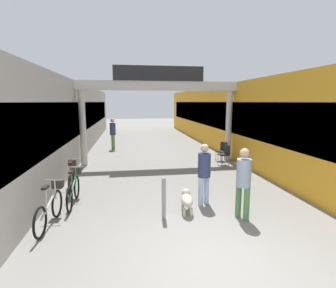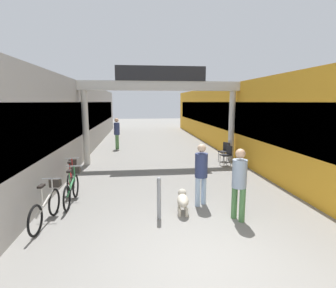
{
  "view_description": "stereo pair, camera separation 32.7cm",
  "coord_description": "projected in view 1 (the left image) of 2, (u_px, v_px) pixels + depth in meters",
  "views": [
    {
      "loc": [
        -1.41,
        -4.07,
        2.79
      ],
      "look_at": [
        0.0,
        5.03,
        1.3
      ],
      "focal_mm": 28.0,
      "sensor_mm": 36.0,
      "label": 1
    },
    {
      "loc": [
        -1.09,
        -4.11,
        2.79
      ],
      "look_at": [
        0.0,
        5.03,
        1.3
      ],
      "focal_mm": 28.0,
      "sensor_mm": 36.0,
      "label": 2
    }
  ],
  "objects": [
    {
      "name": "ground_plane",
      "position": [
        211.0,
        261.0,
        4.63
      ],
      "size": [
        80.0,
        80.0,
        0.0
      ],
      "primitive_type": "plane",
      "color": "gray"
    },
    {
      "name": "storefront_left",
      "position": [
        59.0,
        119.0,
        14.29
      ],
      "size": [
        3.0,
        26.0,
        3.7
      ],
      "color": "#9E9993",
      "rests_on": "ground_plane"
    },
    {
      "name": "storefront_right",
      "position": [
        236.0,
        117.0,
        15.84
      ],
      "size": [
        3.0,
        26.0,
        3.7
      ],
      "color": "gold",
      "rests_on": "ground_plane"
    },
    {
      "name": "arcade_sign_gateway",
      "position": [
        159.0,
        95.0,
        11.69
      ],
      "size": [
        7.4,
        0.47,
        4.33
      ],
      "color": "beige",
      "rests_on": "ground_plane"
    },
    {
      "name": "pedestrian_with_dog",
      "position": [
        204.0,
        170.0,
        7.05
      ],
      "size": [
        0.47,
        0.47,
        1.68
      ],
      "color": "#A5BFE0",
      "rests_on": "ground_plane"
    },
    {
      "name": "pedestrian_companion",
      "position": [
        244.0,
        179.0,
        6.16
      ],
      "size": [
        0.46,
        0.46,
        1.73
      ],
      "color": "#4C7F47",
      "rests_on": "ground_plane"
    },
    {
      "name": "pedestrian_carrying_crate",
      "position": [
        113.0,
        131.0,
        15.36
      ],
      "size": [
        0.41,
        0.41,
        1.85
      ],
      "color": "#4C7F47",
      "rests_on": "ground_plane"
    },
    {
      "name": "dog_on_leash",
      "position": [
        187.0,
        199.0,
        6.64
      ],
      "size": [
        0.36,
        0.75,
        0.54
      ],
      "color": "beige",
      "rests_on": "ground_plane"
    },
    {
      "name": "bicycle_silver_nearest",
      "position": [
        51.0,
        206.0,
        5.96
      ],
      "size": [
        0.46,
        1.69,
        0.98
      ],
      "color": "black",
      "rests_on": "ground_plane"
    },
    {
      "name": "bicycle_green_second",
      "position": [
        74.0,
        188.0,
        7.21
      ],
      "size": [
        0.46,
        1.69,
        0.98
      ],
      "color": "black",
      "rests_on": "ground_plane"
    },
    {
      "name": "bicycle_red_third",
      "position": [
        72.0,
        177.0,
        8.22
      ],
      "size": [
        0.46,
        1.68,
        0.98
      ],
      "color": "black",
      "rests_on": "ground_plane"
    },
    {
      "name": "bollard_post_metal",
      "position": [
        164.0,
        198.0,
        6.24
      ],
      "size": [
        0.1,
        0.1,
        1.03
      ],
      "color": "gray",
      "rests_on": "ground_plane"
    },
    {
      "name": "cafe_chair_black_nearer",
      "position": [
        225.0,
        153.0,
        11.6
      ],
      "size": [
        0.48,
        0.48,
        0.89
      ],
      "color": "gray",
      "rests_on": "ground_plane"
    },
    {
      "name": "cafe_chair_black_farther",
      "position": [
        222.0,
        150.0,
        12.45
      ],
      "size": [
        0.55,
        0.55,
        0.89
      ],
      "color": "gray",
      "rests_on": "ground_plane"
    }
  ]
}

